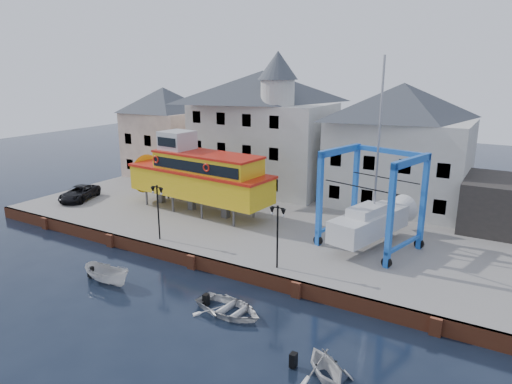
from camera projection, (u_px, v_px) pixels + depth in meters
The scene contains 14 objects.
ground at pixel (192, 268), 31.65m from camera, with size 140.00×140.00×0.00m, color black.
hardstanding at pixel (269, 218), 40.66m from camera, with size 44.00×22.00×1.00m, color slate.
quay_wall at pixel (193, 261), 31.60m from camera, with size 44.00×0.47×1.00m.
building_pink at pixel (165, 132), 53.81m from camera, with size 8.00×7.00×10.30m.
building_white_main at pixel (263, 129), 47.38m from camera, with size 14.00×8.30×14.00m.
building_white_right at pixel (399, 146), 41.28m from camera, with size 12.00×8.00×11.20m.
lamp_post_left at pixel (157, 198), 33.51m from camera, with size 1.12×0.32×4.20m.
lamp_post_right at pixel (278, 221), 28.60m from camera, with size 1.12×0.32×4.20m.
tour_boat at pixel (191, 174), 40.60m from camera, with size 16.40×5.17×7.03m.
travel_lift at pixel (376, 215), 32.84m from camera, with size 7.20×9.08×13.29m.
van at pixel (79, 193), 44.39m from camera, with size 2.25×4.88×1.36m, color black.
motorboat_a at pixel (108, 283), 29.50m from camera, with size 1.35×3.59×1.38m, color silver.
motorboat_b at pixel (229, 313), 25.87m from camera, with size 3.01×4.22×0.87m, color silver.
motorboat_c at pixel (325, 379), 20.40m from camera, with size 2.49×2.89×1.52m, color silver.
Camera 1 is at (18.62, -22.84, 13.45)m, focal length 32.00 mm.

